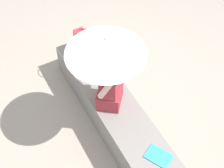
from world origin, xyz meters
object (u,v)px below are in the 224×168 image
object	(u,v)px
person_seated	(110,81)
magazine	(158,156)
parasol	(106,47)
handbag_black	(83,44)

from	to	relation	value
person_seated	magazine	xyz separation A→B (m)	(-0.94, -0.11, -0.38)
parasol	handbag_black	world-z (taller)	parasol
parasol	person_seated	bearing A→B (deg)	-69.18
parasol	magazine	xyz separation A→B (m)	(-0.92, -0.17, -0.99)
magazine	handbag_black	bearing A→B (deg)	-26.49
person_seated	magazine	distance (m)	1.02
handbag_black	magazine	xyz separation A→B (m)	(-1.85, -0.04, -0.18)
person_seated	handbag_black	world-z (taller)	person_seated
parasol	magazine	size ratio (longest dim) A/B	4.02
person_seated	handbag_black	bearing A→B (deg)	-4.71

